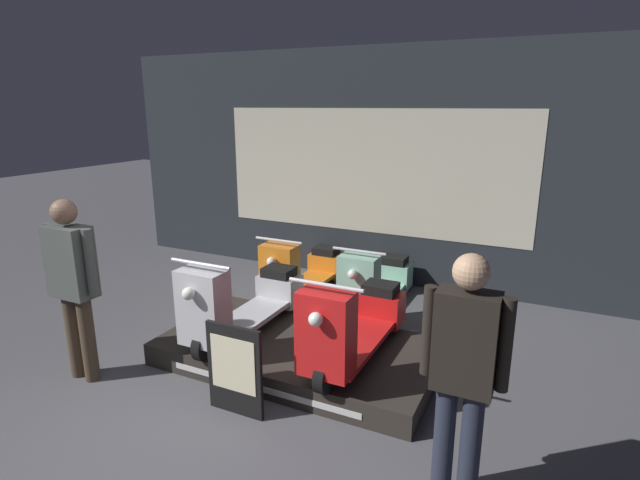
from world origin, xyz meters
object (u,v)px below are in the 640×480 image
scooter_display_right (353,325)px  scooter_backrow_1 (375,284)px  person_left_browsing (73,277)px  scooter_backrow_0 (302,272)px  scooter_display_left (241,302)px  person_right_browsing (463,366)px  price_sign_board (235,370)px

scooter_display_right → scooter_backrow_1: bearing=102.7°
person_left_browsing → scooter_backrow_0: bearing=71.9°
scooter_display_left → scooter_backrow_0: 1.68m
scooter_display_right → scooter_backrow_1: scooter_display_right is taller
person_left_browsing → person_right_browsing: bearing=-0.0°
scooter_display_right → scooter_backrow_0: 2.17m
scooter_backrow_0 → price_sign_board: size_ratio=2.22×
scooter_display_right → person_right_browsing: bearing=-42.0°
scooter_backrow_0 → scooter_display_left: bearing=-83.2°
scooter_display_right → scooter_backrow_1: size_ratio=1.00×
scooter_backrow_0 → person_right_browsing: (2.50, -2.66, 0.60)m
person_left_browsing → price_sign_board: bearing=5.3°
scooter_display_right → price_sign_board: bearing=-128.1°
scooter_display_right → price_sign_board: scooter_display_right is taller
scooter_backrow_1 → person_left_browsing: 3.32m
scooter_backrow_0 → person_left_browsing: 2.87m
scooter_display_right → person_left_browsing: (-2.25, -1.00, 0.42)m
scooter_display_right → scooter_display_left: bearing=180.0°
person_right_browsing → price_sign_board: (-1.79, 0.15, -0.55)m
scooter_backrow_1 → person_right_browsing: size_ratio=1.05×
scooter_backrow_1 → person_right_browsing: (1.49, -2.66, 0.60)m
scooter_backrow_1 → scooter_backrow_0: bearing=180.0°
price_sign_board → scooter_backrow_1: bearing=83.3°
scooter_backrow_1 → scooter_display_left: bearing=-116.2°
scooter_display_right → price_sign_board: size_ratio=2.22×
scooter_display_right → scooter_backrow_1: (-0.37, 1.65, -0.22)m
scooter_backrow_0 → scooter_display_right: bearing=-50.0°
scooter_backrow_0 → price_sign_board: 2.61m
scooter_display_right → person_right_browsing: person_right_browsing is taller
person_right_browsing → price_sign_board: bearing=175.3°
scooter_backrow_0 → scooter_backrow_1: same height
scooter_backrow_0 → scooter_backrow_1: size_ratio=1.00×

